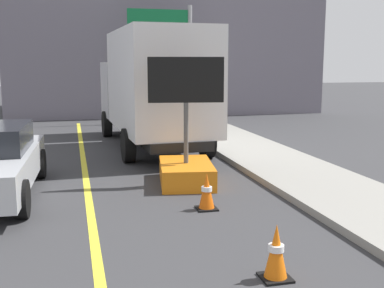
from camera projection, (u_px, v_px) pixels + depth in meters
The scene contains 6 objects.
arrow_board_trailer at pixel (186, 161), 10.34m from camera, with size 1.59×1.94×2.70m.
box_truck at pixel (153, 87), 14.42m from camera, with size 2.69×7.42×3.49m.
highway_guide_sign at pixel (172, 43), 20.52m from camera, with size 2.79×0.19×5.00m.
far_building_block at pixel (158, 38), 26.57m from camera, with size 15.52×8.75×7.89m, color slate.
traffic_cone_mid_lane at pixel (276, 252), 5.75m from camera, with size 0.36×0.36×0.69m.
traffic_cone_far_lane at pixel (207, 192), 8.51m from camera, with size 0.36×0.36×0.66m.
Camera 1 is at (-0.24, 2.88, 2.58)m, focal length 44.95 mm.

